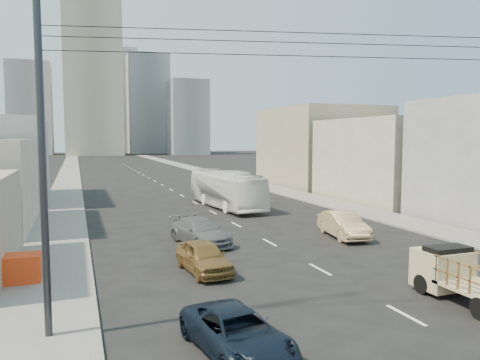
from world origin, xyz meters
TOP-DOWN VIEW (x-y plane):
  - ground at (0.00, 0.00)m, footprint 420.00×420.00m
  - sidewalk_left at (-11.75, 70.00)m, footprint 3.50×180.00m
  - sidewalk_right at (11.75, 70.00)m, footprint 3.50×180.00m
  - lane_dashes at (0.00, 53.00)m, footprint 0.15×104.00m
  - flatbed_pickup at (2.95, 2.44)m, footprint 1.95×4.41m
  - navy_pickup at (-6.43, 1.20)m, footprint 2.66×4.67m
  - city_bus at (1.83, 28.19)m, footprint 3.61×11.89m
  - sedan_brown at (-5.23, 9.36)m, footprint 2.05×4.33m
  - sedan_tan at (4.84, 13.82)m, footprint 2.34×4.95m
  - sedan_grey at (-3.94, 14.94)m, footprint 3.14×5.36m
  - streetlamp_left at (-11.39, 4.00)m, footprint 2.36×0.25m
  - overhead_wires at (0.00, 1.50)m, footprint 23.01×5.02m
  - crate_stack at (-13.00, 10.17)m, footprint 1.80×1.20m
  - bldg_right_mid at (19.50, 28.00)m, footprint 11.00×14.00m
  - bldg_right_far at (20.00, 44.00)m, footprint 12.00×16.00m
  - high_rise_tower at (-4.00, 170.00)m, footprint 20.00×20.00m
  - midrise_ne at (18.00, 185.00)m, footprint 16.00×16.00m
  - midrise_nw at (-26.00, 180.00)m, footprint 15.00×15.00m
  - midrise_back at (6.00, 200.00)m, footprint 18.00×18.00m
  - midrise_east at (30.00, 165.00)m, footprint 14.00×14.00m

SIDE VIEW (x-z plane):
  - ground at x=0.00m, z-range 0.00..0.00m
  - lane_dashes at x=0.00m, z-range 0.00..0.01m
  - sidewalk_left at x=-11.75m, z-range 0.00..0.12m
  - sidewalk_right at x=11.75m, z-range 0.00..0.12m
  - navy_pickup at x=-6.43m, z-range 0.00..1.23m
  - crate_stack at x=-13.00m, z-range 0.12..1.26m
  - sedan_brown at x=-5.23m, z-range 0.00..1.43m
  - sedan_grey at x=-3.94m, z-range 0.00..1.46m
  - sedan_tan at x=4.84m, z-range 0.00..1.57m
  - flatbed_pickup at x=2.95m, z-range 0.14..2.04m
  - city_bus at x=1.83m, z-range 0.00..3.26m
  - bldg_right_mid at x=19.50m, z-range 0.00..8.00m
  - bldg_right_far at x=20.00m, z-range 0.00..10.00m
  - streetlamp_left at x=-11.39m, z-range 0.44..12.44m
  - overhead_wires at x=0.00m, z-range 8.60..9.33m
  - midrise_east at x=30.00m, z-range 0.00..28.00m
  - midrise_nw at x=-26.00m, z-range 0.00..34.00m
  - midrise_ne at x=18.00m, z-range 0.00..40.00m
  - midrise_back at x=6.00m, z-range 0.00..44.00m
  - high_rise_tower at x=-4.00m, z-range 0.00..60.00m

